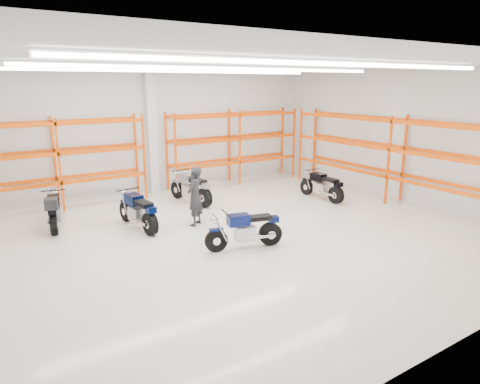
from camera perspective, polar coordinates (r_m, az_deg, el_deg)
ground at (r=11.61m, az=-0.45°, el=-6.02°), size 14.00×14.00×0.00m
room_shell at (r=10.93m, az=-0.56°, el=10.36°), size 14.02×12.02×4.51m
motorcycle_main at (r=10.73m, az=1.00°, el=-5.13°), size 1.99×0.83×0.99m
motorcycle_back_a at (r=13.18m, az=-23.57°, el=-2.39°), size 0.83×2.09×1.08m
motorcycle_back_b at (r=12.44m, az=-13.37°, el=-2.61°), size 0.72×2.16×1.06m
motorcycle_back_c at (r=14.78m, az=-6.44°, el=0.43°), size 0.74×2.21×1.09m
motorcycle_back_d at (r=15.43m, az=11.00°, el=0.70°), size 0.68×2.05×1.01m
standing_man at (r=12.39m, az=-6.03°, el=-0.56°), size 0.76×0.72×1.74m
structural_column at (r=16.20m, az=-11.73°, el=7.70°), size 0.32×0.32×4.50m
pallet_racking_back_left at (r=15.03m, az=-23.30°, el=4.55°), size 5.67×0.87×3.00m
pallet_racking_back_right at (r=17.48m, az=-0.75°, el=6.94°), size 5.67×0.87×3.00m
pallet_racking_side at (r=15.54m, az=20.20°, el=5.22°), size 0.87×9.07×3.00m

